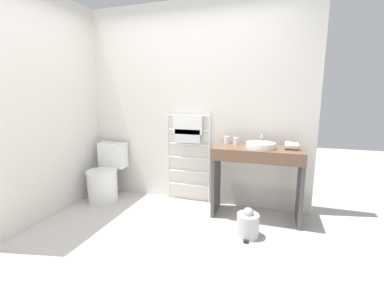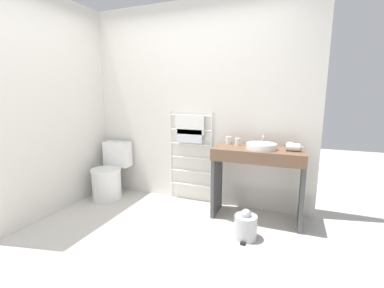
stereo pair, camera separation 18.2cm
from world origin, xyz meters
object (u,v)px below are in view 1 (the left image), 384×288
at_px(toilet, 106,177).
at_px(towel_radiator, 188,137).
at_px(trash_bin, 248,224).
at_px(cup_near_wall, 227,140).
at_px(cup_near_edge, 236,141).
at_px(hair_dryer, 292,146).
at_px(sink_basin, 260,145).

height_order(toilet, towel_radiator, towel_radiator).
height_order(toilet, trash_bin, toilet).
xyz_separation_m(cup_near_wall, cup_near_edge, (0.12, -0.03, -0.00)).
distance_m(towel_radiator, trash_bin, 1.35).
xyz_separation_m(towel_radiator, cup_near_edge, (0.65, -0.10, -0.00)).
bearing_deg(towel_radiator, cup_near_wall, -7.46).
bearing_deg(trash_bin, cup_near_edge, 111.06).
bearing_deg(toilet, hair_dryer, 1.89).
bearing_deg(toilet, sink_basin, 1.41).
height_order(sink_basin, cup_near_edge, cup_near_edge).
xyz_separation_m(towel_radiator, hair_dryer, (1.28, -0.21, -0.00)).
xyz_separation_m(cup_near_edge, trash_bin, (0.23, -0.59, -0.76)).
bearing_deg(hair_dryer, cup_near_wall, 169.74).
height_order(towel_radiator, sink_basin, towel_radiator).
bearing_deg(cup_near_edge, towel_radiator, 171.60).
bearing_deg(hair_dryer, sink_basin, -175.17).
xyz_separation_m(towel_radiator, sink_basin, (0.95, -0.23, -0.01)).
bearing_deg(trash_bin, toilet, 168.64).
relative_size(sink_basin, hair_dryer, 1.78).
height_order(sink_basin, hair_dryer, hair_dryer).
xyz_separation_m(sink_basin, trash_bin, (-0.07, -0.45, -0.75)).
xyz_separation_m(toilet, towel_radiator, (1.11, 0.28, 0.57)).
distance_m(sink_basin, hair_dryer, 0.34).
height_order(toilet, sink_basin, sink_basin).
distance_m(sink_basin, cup_near_wall, 0.44).
bearing_deg(sink_basin, towel_radiator, 166.14).
bearing_deg(sink_basin, toilet, -178.59).
distance_m(toilet, cup_near_wall, 1.76).
bearing_deg(trash_bin, towel_radiator, 142.11).
bearing_deg(hair_dryer, trash_bin, -129.97).
distance_m(toilet, trash_bin, 2.04).
relative_size(toilet, trash_bin, 2.49).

